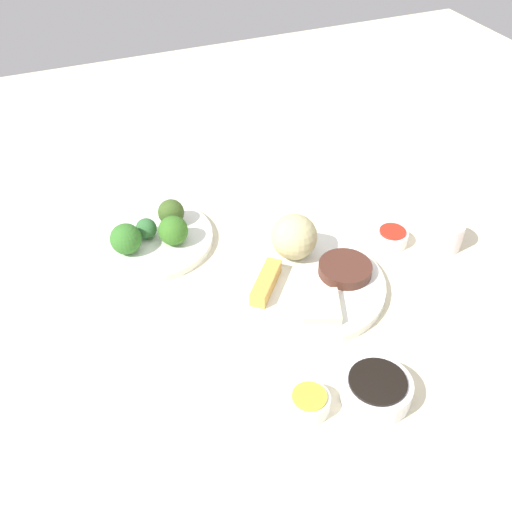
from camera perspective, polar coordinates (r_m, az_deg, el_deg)
name	(u,v)px	position (r m, az deg, el deg)	size (l,w,h in m)	color
tabletop	(306,295)	(1.02, 4.84, -3.72)	(2.20, 2.20, 0.02)	beige
main_plate	(306,284)	(1.01, 4.77, -2.68)	(0.27, 0.27, 0.02)	white
rice_scoop	(294,237)	(1.03, 3.66, 1.84)	(0.08, 0.08, 0.08)	#C1B781
spring_roll	(266,282)	(0.98, 0.96, -2.54)	(0.10, 0.03, 0.03)	gold
crab_rangoon_wonton	(320,306)	(0.95, 6.17, -4.77)	(0.07, 0.06, 0.02)	beige
stir_fry_heap	(345,269)	(1.02, 8.54, -1.27)	(0.09, 0.09, 0.02)	#4B281E
broccoli_plate	(149,239)	(1.12, -10.15, 1.63)	(0.23, 0.23, 0.01)	white
broccoli_floret_0	(146,229)	(1.10, -10.44, 2.59)	(0.04, 0.04, 0.04)	#326734
broccoli_floret_1	(171,212)	(1.13, -8.11, 4.15)	(0.05, 0.05, 0.05)	#3C5822
broccoli_floret_2	(126,239)	(1.07, -12.32, 1.61)	(0.06, 0.06, 0.06)	#347028
broccoli_floret_3	(173,231)	(1.08, -7.91, 2.42)	(0.05, 0.05, 0.05)	#376E22
soy_sauce_bowl	(376,390)	(0.87, 11.39, -12.39)	(0.10, 0.10, 0.03)	white
soy_sauce_bowl_liquid	(378,381)	(0.85, 11.55, -11.64)	(0.08, 0.08, 0.00)	black
sauce_ramekin_hot_mustard	(309,403)	(0.85, 5.06, -13.79)	(0.06, 0.06, 0.03)	white
sauce_ramekin_hot_mustard_liquid	(309,396)	(0.83, 5.12, -13.20)	(0.05, 0.05, 0.00)	yellow
sauce_ramekin_sweet_and_sour	(391,238)	(1.12, 12.81, 1.70)	(0.06, 0.06, 0.03)	white
sauce_ramekin_sweet_and_sour_liquid	(393,232)	(1.11, 12.92, 2.29)	(0.05, 0.05, 0.00)	red
teacup	(445,234)	(1.14, 17.57, 2.02)	(0.07, 0.07, 0.05)	white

